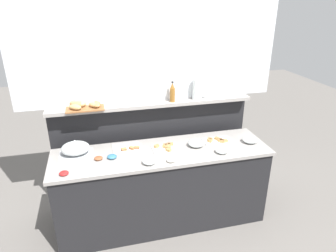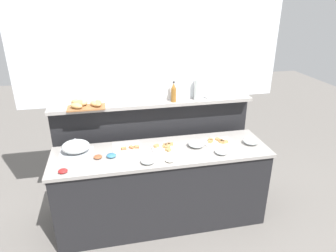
% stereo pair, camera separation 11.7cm
% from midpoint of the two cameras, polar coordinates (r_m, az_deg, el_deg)
% --- Properties ---
extents(ground_plane, '(12.00, 12.00, 0.00)m').
position_cam_midpoint_polar(ground_plane, '(4.20, -1.84, -11.92)').
color(ground_plane, slate).
extents(buffet_counter, '(2.30, 0.66, 0.91)m').
position_cam_midpoint_polar(buffet_counter, '(3.46, -0.13, -11.36)').
color(buffet_counter, black).
rests_on(buffet_counter, ground_plane).
extents(back_ledge_unit, '(2.34, 0.22, 1.30)m').
position_cam_midpoint_polar(back_ledge_unit, '(3.76, -1.72, -4.19)').
color(back_ledge_unit, black).
rests_on(back_ledge_unit, ground_plane).
extents(upper_wall_panel, '(2.94, 0.08, 1.30)m').
position_cam_midpoint_polar(upper_wall_panel, '(3.40, -2.06, 15.35)').
color(upper_wall_panel, silver).
rests_on(upper_wall_panel, back_ledge_unit).
extents(sandwich_platter_front, '(0.31, 0.18, 0.04)m').
position_cam_midpoint_polar(sandwich_platter_front, '(3.45, 10.32, -2.87)').
color(sandwich_platter_front, white).
rests_on(sandwich_platter_front, buffet_counter).
extents(sandwich_platter_side, '(0.30, 0.21, 0.04)m').
position_cam_midpoint_polar(sandwich_platter_side, '(3.26, 0.66, -4.11)').
color(sandwich_platter_side, white).
rests_on(sandwich_platter_side, buffet_counter).
extents(sandwich_platter_rear, '(0.29, 0.21, 0.04)m').
position_cam_midpoint_polar(sandwich_platter_rear, '(3.30, -6.62, -3.96)').
color(sandwich_platter_rear, white).
rests_on(sandwich_platter_rear, buffet_counter).
extents(serving_cloche, '(0.34, 0.24, 0.17)m').
position_cam_midpoint_polar(serving_cloche, '(3.26, -15.96, -3.85)').
color(serving_cloche, '#B7BABF').
rests_on(serving_cloche, buffet_counter).
extents(glass_bowl_large, '(0.17, 0.17, 0.07)m').
position_cam_midpoint_polar(glass_bowl_large, '(3.50, 16.28, -2.76)').
color(glass_bowl_large, silver).
rests_on(glass_bowl_large, buffet_counter).
extents(glass_bowl_medium, '(0.14, 0.14, 0.05)m').
position_cam_midpoint_polar(glass_bowl_medium, '(2.99, -2.72, -6.57)').
color(glass_bowl_medium, silver).
rests_on(glass_bowl_medium, buffet_counter).
extents(glass_bowl_small, '(0.18, 0.18, 0.07)m').
position_cam_midpoint_polar(glass_bowl_small, '(3.32, 6.35, -3.36)').
color(glass_bowl_small, silver).
rests_on(glass_bowl_small, buffet_counter).
extents(glass_bowl_extra, '(0.13, 0.13, 0.05)m').
position_cam_midpoint_polar(glass_bowl_extra, '(3.21, 11.05, -4.75)').
color(glass_bowl_extra, silver).
rests_on(glass_bowl_extra, buffet_counter).
extents(condiment_bowl_teal, '(0.09, 0.09, 0.03)m').
position_cam_midpoint_polar(condiment_bowl_teal, '(3.14, -12.02, -5.71)').
color(condiment_bowl_teal, brown).
rests_on(condiment_bowl_teal, buffet_counter).
extents(condiment_bowl_red, '(0.09, 0.09, 0.03)m').
position_cam_midpoint_polar(condiment_bowl_red, '(2.99, -18.10, -8.04)').
color(condiment_bowl_red, red).
rests_on(condiment_bowl_red, buffet_counter).
extents(condiment_bowl_cream, '(0.10, 0.10, 0.03)m').
position_cam_midpoint_polar(condiment_bowl_cream, '(3.14, -9.55, -5.50)').
color(condiment_bowl_cream, teal).
rests_on(condiment_bowl_cream, buffet_counter).
extents(condiment_bowl_dark, '(0.09, 0.09, 0.03)m').
position_cam_midpoint_polar(condiment_bowl_dark, '(3.02, 1.45, -6.41)').
color(condiment_bowl_dark, silver).
rests_on(condiment_bowl_dark, buffet_counter).
extents(vinegar_bottle_amber, '(0.06, 0.06, 0.24)m').
position_cam_midpoint_polar(vinegar_bottle_amber, '(3.45, 2.04, 6.25)').
color(vinegar_bottle_amber, '#8E5B23').
rests_on(vinegar_bottle_amber, back_ledge_unit).
extents(salt_shaker, '(0.03, 0.03, 0.09)m').
position_cam_midpoint_polar(salt_shaker, '(3.60, 8.53, 5.69)').
color(salt_shaker, white).
rests_on(salt_shaker, back_ledge_unit).
extents(pepper_shaker, '(0.03, 0.03, 0.09)m').
position_cam_midpoint_polar(pepper_shaker, '(3.62, 9.19, 5.73)').
color(pepper_shaker, white).
rests_on(pepper_shaker, back_ledge_unit).
extents(bread_basket, '(0.40, 0.31, 0.08)m').
position_cam_midpoint_polar(bread_basket, '(3.41, -14.60, 4.10)').
color(bread_basket, brown).
rests_on(bread_basket, back_ledge_unit).
extents(water_carafe, '(0.09, 0.09, 0.24)m').
position_cam_midpoint_polar(water_carafe, '(3.54, 6.63, 6.81)').
color(water_carafe, silver).
rests_on(water_carafe, back_ledge_unit).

